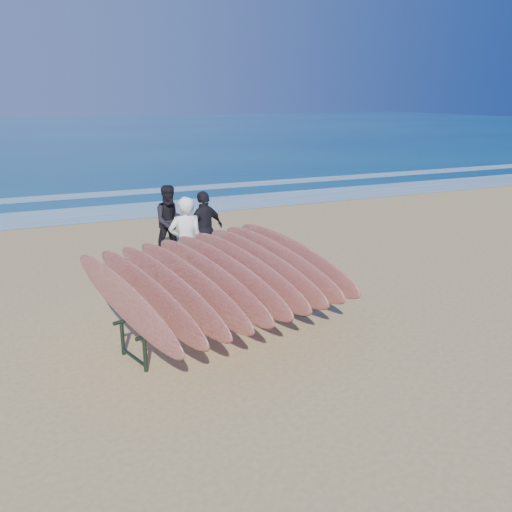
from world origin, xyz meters
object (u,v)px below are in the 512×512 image
object	(u,v)px
surfboard_rack	(220,278)
person_dark_a	(171,221)
person_dark_b	(205,229)
person_white	(186,243)

from	to	relation	value
surfboard_rack	person_dark_a	xyz separation A→B (m)	(0.46, 4.43, -0.09)
person_dark_a	person_dark_b	size ratio (longest dim) A/B	1.00
surfboard_rack	person_white	world-z (taller)	person_white
person_white	person_dark_a	xyz separation A→B (m)	(0.30, 2.17, -0.06)
person_white	person_dark_a	world-z (taller)	person_white
surfboard_rack	person_white	bearing A→B (deg)	70.29
surfboard_rack	person_dark_b	size ratio (longest dim) A/B	2.36
surfboard_rack	person_dark_a	distance (m)	4.45
person_dark_a	person_dark_b	world-z (taller)	person_dark_b
person_white	surfboard_rack	bearing A→B (deg)	90.55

